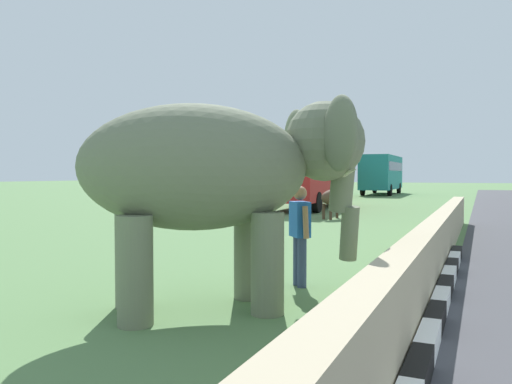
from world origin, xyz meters
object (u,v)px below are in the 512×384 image
object	(u,v)px
bus_red	(310,170)
bus_orange	(322,171)
elephant	(224,171)
cow_near	(335,198)
cow_mid	(325,192)
bus_teal	(382,172)
person_handler	(300,230)

from	to	relation	value
bus_red	bus_orange	distance (m)	12.72
elephant	bus_red	distance (m)	20.57
cow_near	cow_mid	distance (m)	7.28
bus_teal	cow_near	xyz separation A→B (m)	(-26.46, -2.83, -1.21)
bus_teal	cow_mid	world-z (taller)	bus_teal
cow_near	cow_mid	world-z (taller)	same
bus_red	cow_near	distance (m)	6.51
bus_orange	person_handler	bearing A→B (deg)	-163.93
bus_red	cow_mid	distance (m)	1.78
person_handler	bus_red	xyz separation A→B (m)	(18.14, 5.76, 1.15)
bus_red	cow_mid	xyz separation A→B (m)	(1.19, -0.53, -1.21)
bus_red	bus_teal	xyz separation A→B (m)	(20.79, -0.12, 0.00)
bus_teal	cow_near	world-z (taller)	bus_teal
elephant	cow_near	bearing A→B (deg)	9.28
elephant	bus_orange	world-z (taller)	bus_orange
bus_red	cow_near	size ratio (longest dim) A/B	4.73
person_handler	bus_red	bearing A→B (deg)	17.63
elephant	bus_teal	size ratio (longest dim) A/B	0.40
bus_red	bus_teal	distance (m)	20.79
bus_orange	cow_mid	xyz separation A→B (m)	(-11.17, -3.55, -1.21)
elephant	cow_near	size ratio (longest dim) A/B	2.04
elephant	bus_orange	xyz separation A→B (m)	(32.24, 8.29, 0.18)
bus_orange	bus_red	bearing A→B (deg)	-166.26
cow_near	bus_teal	bearing A→B (deg)	6.10
bus_orange	cow_near	bearing A→B (deg)	-161.70
elephant	cow_mid	bearing A→B (deg)	12.68
bus_orange	bus_teal	size ratio (longest dim) A/B	0.86
person_handler	bus_orange	bearing A→B (deg)	16.07
elephant	bus_red	bearing A→B (deg)	14.84
person_handler	cow_mid	size ratio (longest dim) A/B	0.86
bus_red	cow_mid	bearing A→B (deg)	-23.88
bus_teal	elephant	bearing A→B (deg)	-172.79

